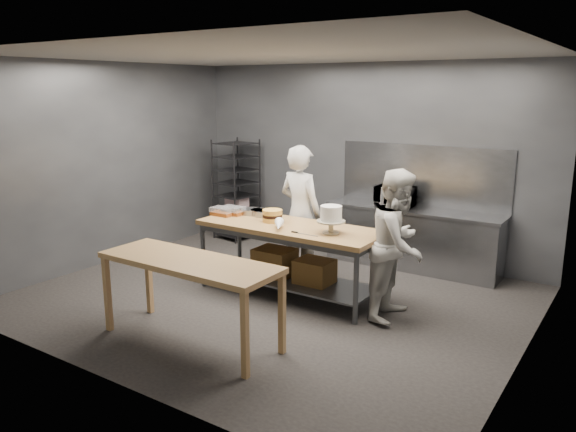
# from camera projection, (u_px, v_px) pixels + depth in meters

# --- Properties ---
(ground) EXTENTS (6.00, 6.00, 0.00)m
(ground) POSITION_uv_depth(u_px,v_px,m) (272.00, 298.00, 7.14)
(ground) COLOR black
(ground) RESTS_ON ground
(back_wall) EXTENTS (6.00, 0.04, 3.00)m
(back_wall) POSITION_uv_depth(u_px,v_px,m) (363.00, 160.00, 8.84)
(back_wall) COLOR #4C4F54
(back_wall) RESTS_ON ground
(work_table) EXTENTS (2.40, 0.90, 0.92)m
(work_table) POSITION_uv_depth(u_px,v_px,m) (291.00, 251.00, 7.18)
(work_table) COLOR #96653C
(work_table) RESTS_ON ground
(near_counter) EXTENTS (2.00, 0.70, 0.90)m
(near_counter) POSITION_uv_depth(u_px,v_px,m) (189.00, 268.00, 5.77)
(near_counter) COLOR olive
(near_counter) RESTS_ON ground
(back_counter) EXTENTS (2.60, 0.60, 0.90)m
(back_counter) POSITION_uv_depth(u_px,v_px,m) (412.00, 238.00, 8.27)
(back_counter) COLOR slate
(back_counter) RESTS_ON ground
(splashback_panel) EXTENTS (2.60, 0.02, 0.90)m
(splashback_panel) POSITION_uv_depth(u_px,v_px,m) (423.00, 175.00, 8.32)
(splashback_panel) COLOR slate
(splashback_panel) RESTS_ON back_counter
(speed_rack) EXTENTS (0.68, 0.73, 1.75)m
(speed_rack) POSITION_uv_depth(u_px,v_px,m) (237.00, 190.00, 9.87)
(speed_rack) COLOR black
(speed_rack) RESTS_ON ground
(chef_behind) EXTENTS (0.74, 0.54, 1.87)m
(chef_behind) POSITION_uv_depth(u_px,v_px,m) (301.00, 213.00, 7.74)
(chef_behind) COLOR silver
(chef_behind) RESTS_ON ground
(chef_right) EXTENTS (0.69, 0.87, 1.74)m
(chef_right) POSITION_uv_depth(u_px,v_px,m) (398.00, 245.00, 6.40)
(chef_right) COLOR silver
(chef_right) RESTS_ON ground
(microwave) EXTENTS (0.54, 0.37, 0.30)m
(microwave) POSITION_uv_depth(u_px,v_px,m) (395.00, 196.00, 8.30)
(microwave) COLOR black
(microwave) RESTS_ON back_counter
(frosted_cake_stand) EXTENTS (0.34, 0.34, 0.34)m
(frosted_cake_stand) POSITION_uv_depth(u_px,v_px,m) (331.00, 216.00, 6.65)
(frosted_cake_stand) COLOR #AEA68B
(frosted_cake_stand) RESTS_ON work_table
(layer_cake) EXTENTS (0.26, 0.26, 0.16)m
(layer_cake) POSITION_uv_depth(u_px,v_px,m) (272.00, 216.00, 7.27)
(layer_cake) COLOR #F6B94E
(layer_cake) RESTS_ON work_table
(cake_pans) EXTENTS (0.78, 0.42, 0.07)m
(cake_pans) POSITION_uv_depth(u_px,v_px,m) (251.00, 212.00, 7.69)
(cake_pans) COLOR gray
(cake_pans) RESTS_ON work_table
(piping_bag) EXTENTS (0.30, 0.39, 0.12)m
(piping_bag) POSITION_uv_depth(u_px,v_px,m) (279.00, 225.00, 6.84)
(piping_bag) COLOR white
(piping_bag) RESTS_ON work_table
(offset_spatula) EXTENTS (0.36, 0.02, 0.02)m
(offset_spatula) POSITION_uv_depth(u_px,v_px,m) (301.00, 233.00, 6.68)
(offset_spatula) COLOR slate
(offset_spatula) RESTS_ON work_table
(pastry_clamshells) EXTENTS (0.39, 0.33, 0.11)m
(pastry_clamshells) POSITION_uv_depth(u_px,v_px,m) (228.00, 211.00, 7.66)
(pastry_clamshells) COLOR #A55521
(pastry_clamshells) RESTS_ON work_table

